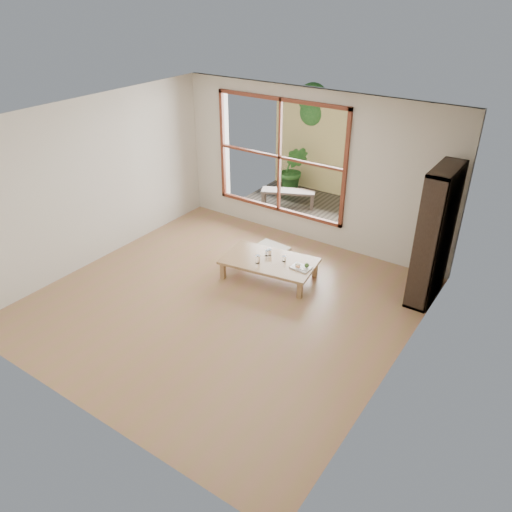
{
  "coord_description": "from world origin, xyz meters",
  "views": [
    {
      "loc": [
        3.73,
        -4.67,
        4.11
      ],
      "look_at": [
        0.17,
        0.57,
        0.55
      ],
      "focal_mm": 35.0,
      "sensor_mm": 36.0,
      "label": 1
    }
  ],
  "objects": [
    {
      "name": "glass_tall",
      "position": [
        0.07,
        0.75,
        0.38
      ],
      "size": [
        0.07,
        0.07,
        0.13
      ],
      "primitive_type": "cylinder",
      "color": "silver",
      "rests_on": "low_table"
    },
    {
      "name": "low_table",
      "position": [
        0.16,
        0.93,
        0.27
      ],
      "size": [
        1.52,
        1.0,
        0.31
      ],
      "rotation": [
        0.0,
        0.0,
        0.15
      ],
      "color": "#A3794F",
      "rests_on": "ground"
    },
    {
      "name": "shrub_left",
      "position": [
        -1.27,
        4.08,
        0.55
      ],
      "size": [
        0.7,
        0.64,
        1.05
      ],
      "primitive_type": "imported",
      "rotation": [
        0.0,
        0.0,
        0.36
      ],
      "color": "#315D22",
      "rests_on": "deck"
    },
    {
      "name": "deck",
      "position": [
        -0.6,
        3.56,
        0.0
      ],
      "size": [
        2.8,
        2.0,
        0.05
      ],
      "primitive_type": "cube",
      "color": "#383228",
      "rests_on": "ground"
    },
    {
      "name": "shrub_right",
      "position": [
        0.3,
        4.32,
        0.47
      ],
      "size": [
        0.86,
        0.77,
        0.88
      ],
      "primitive_type": "imported",
      "rotation": [
        0.0,
        0.0,
        -0.1
      ],
      "color": "#315D22",
      "rests_on": "deck"
    },
    {
      "name": "glass_mid",
      "position": [
        0.37,
        1.02,
        0.35
      ],
      "size": [
        0.06,
        0.06,
        0.09
      ],
      "primitive_type": "cylinder",
      "color": "silver",
      "rests_on": "low_table"
    },
    {
      "name": "garden_tree",
      "position": [
        -1.28,
        4.86,
        1.63
      ],
      "size": [
        1.04,
        0.85,
        2.22
      ],
      "color": "#4C3D2D",
      "rests_on": "ground"
    },
    {
      "name": "bookshelf",
      "position": [
        2.32,
        1.78,
        0.99
      ],
      "size": [
        0.32,
        0.89,
        1.97
      ],
      "primitive_type": "cube",
      "color": "#31241B",
      "rests_on": "ground"
    },
    {
      "name": "food_tray",
      "position": [
        0.7,
        1.0,
        0.33
      ],
      "size": [
        0.29,
        0.21,
        0.09
      ],
      "rotation": [
        0.0,
        0.0,
        -0.02
      ],
      "color": "white",
      "rests_on": "low_table"
    },
    {
      "name": "glass_short",
      "position": [
        0.08,
        1.06,
        0.36
      ],
      "size": [
        0.08,
        0.08,
        0.1
      ],
      "primitive_type": "cylinder",
      "color": "silver",
      "rests_on": "low_table"
    },
    {
      "name": "floor_cushion",
      "position": [
        -0.27,
        1.59,
        0.04
      ],
      "size": [
        0.59,
        0.59,
        0.08
      ],
      "primitive_type": "cube",
      "rotation": [
        0.0,
        0.0,
        -0.07
      ],
      "color": "white",
      "rests_on": "ground"
    },
    {
      "name": "glass_small",
      "position": [
        0.06,
        1.03,
        0.35
      ],
      "size": [
        0.07,
        0.07,
        0.09
      ],
      "primitive_type": "cylinder",
      "color": "silver",
      "rests_on": "low_table"
    },
    {
      "name": "garden_bench",
      "position": [
        -1.0,
        3.43,
        0.3
      ],
      "size": [
        1.09,
        0.73,
        0.34
      ],
      "rotation": [
        0.0,
        0.0,
        0.43
      ],
      "color": "#31241B",
      "rests_on": "deck"
    },
    {
      "name": "ground",
      "position": [
        0.0,
        0.0,
        0.0
      ],
      "size": [
        5.0,
        5.0,
        0.0
      ],
      "primitive_type": "plane",
      "color": "#A07050",
      "rests_on": "ground"
    },
    {
      "name": "bamboo_fence",
      "position": [
        -0.6,
        4.56,
        0.9
      ],
      "size": [
        2.8,
        0.06,
        1.8
      ],
      "primitive_type": "cube",
      "color": "#D0C16A",
      "rests_on": "ground"
    }
  ]
}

